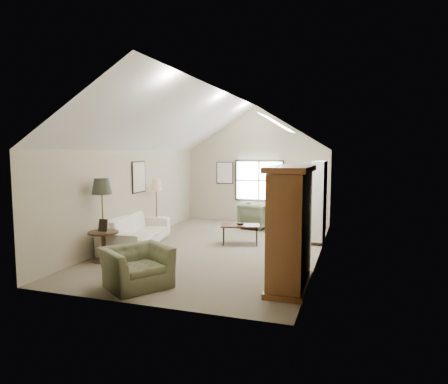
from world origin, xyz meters
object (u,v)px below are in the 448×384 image
(armoire, at_px, (290,228))
(side_chair, at_px, (277,208))
(armchair_far, at_px, (255,216))
(side_table, at_px, (104,246))
(coffee_table, at_px, (240,234))
(armchair_near, at_px, (137,267))
(sofa, at_px, (137,230))

(armoire, relative_size, side_chair, 1.91)
(armchair_far, relative_size, side_chair, 0.76)
(side_table, bearing_deg, armchair_far, 64.33)
(coffee_table, distance_m, side_table, 3.55)
(armchair_near, relative_size, coffee_table, 1.10)
(armoire, height_order, armchair_near, armoire)
(sofa, height_order, coffee_table, sofa)
(sofa, distance_m, side_chair, 5.06)
(armchair_near, relative_size, armchair_far, 1.27)
(sofa, xyz_separation_m, coffee_table, (2.55, 0.96, -0.14))
(armoire, height_order, side_chair, armoire)
(armchair_far, relative_size, coffee_table, 0.86)
(armchair_near, height_order, coffee_table, armchair_near)
(sofa, xyz_separation_m, side_chair, (2.96, 4.10, 0.18))
(armchair_far, distance_m, coffee_table, 2.25)
(armchair_far, height_order, side_chair, side_chair)
(armchair_far, bearing_deg, side_chair, -109.79)
(armchair_near, bearing_deg, armoire, -37.89)
(side_chair, bearing_deg, side_table, -108.73)
(armoire, height_order, side_table, armoire)
(coffee_table, xyz_separation_m, side_table, (-2.45, -2.56, 0.08))
(sofa, xyz_separation_m, side_table, (0.10, -1.60, -0.06))
(armoire, relative_size, armchair_far, 2.50)
(sofa, relative_size, armchair_near, 2.42)
(armoire, height_order, coffee_table, armoire)
(side_chair, bearing_deg, armchair_far, -113.83)
(armchair_far, bearing_deg, armchair_near, 95.11)
(sofa, height_order, side_chair, side_chair)
(armchair_far, height_order, side_table, armchair_far)
(side_table, bearing_deg, sofa, 93.58)
(armoire, xyz_separation_m, side_chair, (-1.37, 6.10, -0.52))
(sofa, xyz_separation_m, armchair_far, (2.41, 3.21, 0.00))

